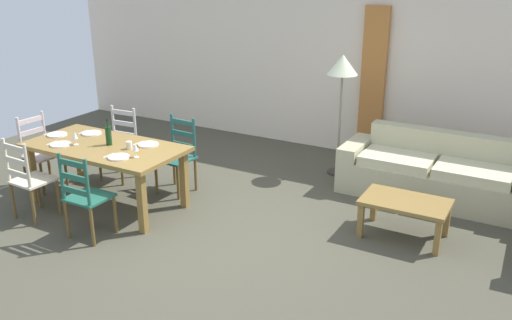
{
  "coord_description": "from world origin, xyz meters",
  "views": [
    {
      "loc": [
        3.06,
        -4.51,
        2.82
      ],
      "look_at": [
        0.32,
        0.41,
        0.75
      ],
      "focal_mm": 38.86,
      "sensor_mm": 36.0,
      "label": 1
    }
  ],
  "objects_px": {
    "dining_chair_far_right": "(178,155)",
    "couch": "(436,175)",
    "wine_glass_near_right": "(136,148)",
    "coffee_cup_primary": "(129,145)",
    "dining_chair_far_left": "(120,144)",
    "wine_glass_near_left": "(75,136)",
    "dining_chair_near_right": "(85,196)",
    "dining_chair_head_west": "(40,152)",
    "wine_bottle": "(108,135)",
    "coffee_table": "(405,206)",
    "dining_table": "(105,152)",
    "dining_chair_near_left": "(29,179)",
    "standing_lamp": "(342,72)"
  },
  "relations": [
    {
      "from": "wine_bottle",
      "to": "couch",
      "type": "xyz_separation_m",
      "value": [
        3.35,
        2.08,
        -0.58
      ]
    },
    {
      "from": "dining_chair_head_west",
      "to": "wine_bottle",
      "type": "height_order",
      "value": "wine_bottle"
    },
    {
      "from": "wine_glass_near_left",
      "to": "dining_chair_far_right",
      "type": "bearing_deg",
      "value": 48.6
    },
    {
      "from": "wine_bottle",
      "to": "dining_chair_far_right",
      "type": "bearing_deg",
      "value": 57.64
    },
    {
      "from": "dining_chair_near_left",
      "to": "wine_bottle",
      "type": "distance_m",
      "value": 1.0
    },
    {
      "from": "wine_glass_near_right",
      "to": "coffee_table",
      "type": "height_order",
      "value": "wine_glass_near_right"
    },
    {
      "from": "dining_chair_far_left",
      "to": "wine_glass_near_right",
      "type": "height_order",
      "value": "dining_chair_far_left"
    },
    {
      "from": "wine_glass_near_right",
      "to": "coffee_cup_primary",
      "type": "xyz_separation_m",
      "value": [
        -0.25,
        0.18,
        -0.07
      ]
    },
    {
      "from": "wine_glass_near_left",
      "to": "standing_lamp",
      "type": "distance_m",
      "value": 3.44
    },
    {
      "from": "dining_table",
      "to": "wine_bottle",
      "type": "bearing_deg",
      "value": 42.22
    },
    {
      "from": "dining_chair_near_left",
      "to": "coffee_cup_primary",
      "type": "distance_m",
      "value": 1.17
    },
    {
      "from": "coffee_cup_primary",
      "to": "couch",
      "type": "bearing_deg",
      "value": 34.31
    },
    {
      "from": "coffee_table",
      "to": "coffee_cup_primary",
      "type": "bearing_deg",
      "value": -163.89
    },
    {
      "from": "dining_chair_near_right",
      "to": "coffee_table",
      "type": "height_order",
      "value": "dining_chair_near_right"
    },
    {
      "from": "wine_glass_near_right",
      "to": "couch",
      "type": "xyz_separation_m",
      "value": [
        2.79,
        2.26,
        -0.57
      ]
    },
    {
      "from": "dining_chair_near_right",
      "to": "coffee_cup_primary",
      "type": "relative_size",
      "value": 10.67
    },
    {
      "from": "dining_chair_near_left",
      "to": "coffee_table",
      "type": "xyz_separation_m",
      "value": [
        3.82,
        1.62,
        -0.12
      ]
    },
    {
      "from": "wine_bottle",
      "to": "standing_lamp",
      "type": "bearing_deg",
      "value": 48.51
    },
    {
      "from": "dining_chair_head_west",
      "to": "coffee_cup_primary",
      "type": "distance_m",
      "value": 1.5
    },
    {
      "from": "wine_bottle",
      "to": "wine_glass_near_right",
      "type": "xyz_separation_m",
      "value": [
        0.56,
        -0.18,
        -0.01
      ]
    },
    {
      "from": "standing_lamp",
      "to": "dining_chair_near_right",
      "type": "bearing_deg",
      "value": -118.02
    },
    {
      "from": "dining_table",
      "to": "coffee_cup_primary",
      "type": "distance_m",
      "value": 0.37
    },
    {
      "from": "dining_chair_far_left",
      "to": "wine_glass_near_left",
      "type": "height_order",
      "value": "dining_chair_far_left"
    },
    {
      "from": "dining_chair_far_right",
      "to": "couch",
      "type": "height_order",
      "value": "dining_chair_far_right"
    },
    {
      "from": "dining_chair_near_left",
      "to": "wine_glass_near_left",
      "type": "relative_size",
      "value": 5.96
    },
    {
      "from": "dining_chair_near_right",
      "to": "dining_chair_head_west",
      "type": "bearing_deg",
      "value": 154.11
    },
    {
      "from": "dining_chair_near_right",
      "to": "couch",
      "type": "xyz_separation_m",
      "value": [
        2.98,
        2.87,
        -0.19
      ]
    },
    {
      "from": "coffee_cup_primary",
      "to": "coffee_table",
      "type": "height_order",
      "value": "coffee_cup_primary"
    },
    {
      "from": "dining_chair_far_right",
      "to": "dining_chair_head_west",
      "type": "xyz_separation_m",
      "value": [
        -1.61,
        -0.76,
        0.0
      ]
    },
    {
      "from": "wine_bottle",
      "to": "coffee_cup_primary",
      "type": "relative_size",
      "value": 3.51
    },
    {
      "from": "couch",
      "to": "coffee_table",
      "type": "relative_size",
      "value": 2.54
    },
    {
      "from": "coffee_cup_primary",
      "to": "standing_lamp",
      "type": "distance_m",
      "value": 2.89
    },
    {
      "from": "dining_table",
      "to": "couch",
      "type": "distance_m",
      "value": 4.02
    },
    {
      "from": "dining_table",
      "to": "standing_lamp",
      "type": "distance_m",
      "value": 3.17
    },
    {
      "from": "dining_chair_near_left",
      "to": "dining_chair_far_right",
      "type": "height_order",
      "value": "same"
    },
    {
      "from": "dining_chair_head_west",
      "to": "coffee_cup_primary",
      "type": "relative_size",
      "value": 10.67
    },
    {
      "from": "dining_chair_near_right",
      "to": "couch",
      "type": "distance_m",
      "value": 4.14
    },
    {
      "from": "couch",
      "to": "wine_glass_near_right",
      "type": "bearing_deg",
      "value": -141.04
    },
    {
      "from": "dining_chair_near_left",
      "to": "dining_chair_near_right",
      "type": "relative_size",
      "value": 1.0
    },
    {
      "from": "wine_glass_near_right",
      "to": "coffee_cup_primary",
      "type": "distance_m",
      "value": 0.32
    },
    {
      "from": "dining_chair_far_right",
      "to": "couch",
      "type": "bearing_deg",
      "value": 25.26
    },
    {
      "from": "dining_chair_far_left",
      "to": "coffee_table",
      "type": "xyz_separation_m",
      "value": [
        3.79,
        0.17,
        -0.12
      ]
    },
    {
      "from": "wine_bottle",
      "to": "coffee_cup_primary",
      "type": "height_order",
      "value": "wine_bottle"
    },
    {
      "from": "coffee_cup_primary",
      "to": "dining_chair_head_west",
      "type": "bearing_deg",
      "value": -178.07
    },
    {
      "from": "wine_glass_near_right",
      "to": "coffee_table",
      "type": "relative_size",
      "value": 0.18
    },
    {
      "from": "dining_chair_far_right",
      "to": "wine_bottle",
      "type": "xyz_separation_m",
      "value": [
        -0.45,
        -0.71,
        0.39
      ]
    },
    {
      "from": "dining_chair_near_right",
      "to": "wine_glass_near_left",
      "type": "height_order",
      "value": "dining_chair_near_right"
    },
    {
      "from": "dining_chair_near_right",
      "to": "wine_glass_near_left",
      "type": "relative_size",
      "value": 5.96
    },
    {
      "from": "dining_chair_far_left",
      "to": "coffee_cup_primary",
      "type": "relative_size",
      "value": 10.67
    },
    {
      "from": "dining_chair_head_west",
      "to": "standing_lamp",
      "type": "distance_m",
      "value": 4.03
    }
  ]
}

